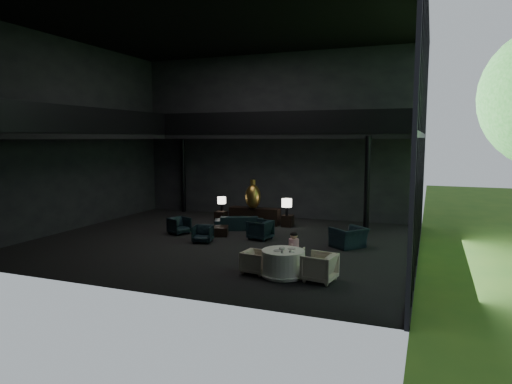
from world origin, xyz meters
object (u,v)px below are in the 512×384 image
(table_lamp_left, at_px, (222,201))
(lounge_armchair_west, at_px, (179,225))
(bronze_urn, at_px, (253,196))
(lounge_armchair_south, at_px, (203,234))
(table_lamp_right, at_px, (287,204))
(dining_chair_east, at_px, (319,264))
(window_armchair, at_px, (349,234))
(side_table_right, at_px, (288,221))
(console, at_px, (255,216))
(dining_chair_west, at_px, (256,262))
(sofa, at_px, (239,220))
(coffee_table, at_px, (218,231))
(dining_chair_north, at_px, (292,258))
(side_table_left, at_px, (221,217))
(child, at_px, (294,243))
(lounge_armchair_east, at_px, (260,228))
(dining_table, at_px, (283,265))

(table_lamp_left, height_order, lounge_armchair_west, table_lamp_left)
(bronze_urn, distance_m, lounge_armchair_south, 4.10)
(table_lamp_right, height_order, dining_chair_east, table_lamp_right)
(window_armchair, bearing_deg, side_table_right, -94.04)
(console, xyz_separation_m, dining_chair_west, (2.80, -7.11, -0.03))
(side_table_right, xyz_separation_m, lounge_armchair_west, (-3.70, -3.09, 0.11))
(lounge_armchair_west, bearing_deg, sofa, -22.36)
(coffee_table, height_order, dining_chair_north, dining_chair_north)
(side_table_left, height_order, lounge_armchair_south, lounge_armchair_south)
(side_table_right, distance_m, dining_chair_north, 6.52)
(side_table_left, relative_size, dining_chair_north, 0.85)
(lounge_armchair_west, xyz_separation_m, window_armchair, (6.89, 0.14, 0.14))
(dining_chair_west, bearing_deg, child, -36.17)
(bronze_urn, distance_m, dining_chair_east, 8.45)
(dining_chair_east, xyz_separation_m, child, (-1.03, 1.02, 0.30))
(bronze_urn, height_order, table_lamp_right, bronze_urn)
(console, xyz_separation_m, table_lamp_right, (1.60, -0.22, 0.68))
(lounge_armchair_west, bearing_deg, window_armchair, -63.99)
(table_lamp_left, xyz_separation_m, dining_chair_west, (4.40, -6.99, -0.66))
(console, relative_size, lounge_armchair_east, 2.63)
(console, bearing_deg, dining_table, -62.96)
(dining_table, xyz_separation_m, child, (0.05, 0.92, 0.45))
(child, bearing_deg, lounge_armchair_south, -25.83)
(side_table_right, relative_size, dining_chair_north, 0.83)
(lounge_armchair_east, bearing_deg, table_lamp_left, -122.44)
(table_lamp_left, distance_m, lounge_armchair_east, 4.10)
(lounge_armchair_east, distance_m, dining_chair_north, 4.05)
(bronze_urn, bearing_deg, dining_chair_east, -56.05)
(lounge_armchair_east, distance_m, coffee_table, 1.89)
(lounge_armchair_south, bearing_deg, dining_chair_west, -54.79)
(table_lamp_right, distance_m, dining_table, 7.19)
(table_lamp_right, height_order, sofa, table_lamp_right)
(side_table_left, bearing_deg, lounge_armchair_south, -74.14)
(console, distance_m, dining_chair_west, 7.65)
(table_lamp_left, relative_size, lounge_armchair_south, 0.99)
(lounge_armchair_east, bearing_deg, lounge_armchair_south, -44.90)
(lounge_armchair_south, relative_size, coffee_table, 0.82)
(sofa, bearing_deg, side_table_right, -166.54)
(side_table_right, xyz_separation_m, dining_chair_west, (1.20, -7.05, 0.08))
(dining_chair_west, bearing_deg, lounge_armchair_west, 57.49)
(dining_chair_north, bearing_deg, coffee_table, -42.09)
(lounge_armchair_west, bearing_deg, coffee_table, -53.37)
(lounge_armchair_south, distance_m, dining_chair_west, 4.41)
(table_lamp_right, distance_m, dining_chair_west, 7.03)
(window_armchair, bearing_deg, dining_chair_east, 37.36)
(dining_chair_west, xyz_separation_m, child, (0.87, 0.94, 0.43))
(side_table_right, bearing_deg, dining_chair_east, -66.50)
(side_table_left, relative_size, child, 0.81)
(table_lamp_left, height_order, child, table_lamp_left)
(side_table_right, xyz_separation_m, dining_table, (2.02, -7.02, 0.07))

